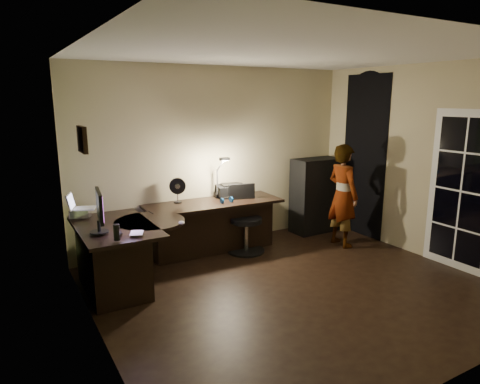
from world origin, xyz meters
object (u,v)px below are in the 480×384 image
office_chair (246,220)px  person (343,196)px  desk_left (117,257)px  monitor (98,218)px  desk_right (214,227)px  cabinet (316,195)px

office_chair → person: size_ratio=0.63×
desk_left → monitor: monitor is taller
desk_right → cabinet: bearing=3.2°
cabinet → person: (-0.13, -0.76, 0.16)m
desk_right → cabinet: 1.97m
cabinet → person: person is taller
desk_right → monitor: 2.06m
person → cabinet: bearing=-8.6°
desk_left → person: 3.42m
desk_right → person: 2.01m
cabinet → person: size_ratio=0.80×
desk_left → cabinet: size_ratio=1.09×
desk_left → person: size_ratio=0.87×
desk_left → cabinet: bearing=9.9°
desk_right → office_chair: (0.40, -0.26, 0.11)m
desk_right → person: person is taller
cabinet → office_chair: 1.59m
desk_right → monitor: bearing=-153.0°
monitor → desk_right: bearing=32.6°
office_chair → person: bearing=-5.1°
desk_left → cabinet: 3.58m
office_chair → person: 1.53m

